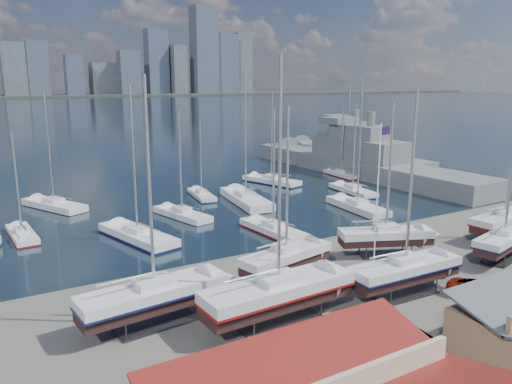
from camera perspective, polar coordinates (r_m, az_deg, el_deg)
ground at (r=45.88m, az=13.47°, el=-8.88°), size 1400.00×1400.00×0.00m
water at (r=342.07m, az=-25.84°, el=8.49°), size 1400.00×600.00×0.40m
sailboat_cradle_0 at (r=35.63m, az=-11.52°, el=-11.50°), size 10.74×3.92×16.92m
sailboat_cradle_1 at (r=35.23m, az=2.58°, el=-11.41°), size 11.47×3.60×18.18m
sailboat_cradle_2 at (r=42.47m, az=3.47°, el=-7.42°), size 9.18×4.23×14.59m
sailboat_cradle_3 at (r=41.18m, az=16.68°, el=-8.52°), size 9.87×3.08×15.82m
sailboat_cradle_4 at (r=49.64m, az=14.62°, el=-4.84°), size 9.16×5.83×14.65m
sailboat_cradle_5 at (r=52.43m, az=26.49°, el=-4.87°), size 9.18×4.40×14.43m
sailboat_cradle_6 at (r=59.47m, az=26.54°, el=-2.86°), size 9.93×3.60×15.73m
sailboat_moored_1 at (r=59.40m, az=-25.16°, el=-4.50°), size 2.71×8.16×12.02m
sailboat_moored_2 at (r=71.13m, az=-22.08°, el=-1.55°), size 7.16×10.76×15.87m
sailboat_moored_3 at (r=54.55m, az=-13.36°, el=-5.07°), size 5.82×11.73×16.89m
sailboat_moored_4 at (r=62.32m, az=-8.44°, el=-2.65°), size 4.65×9.54×13.88m
sailboat_moored_5 at (r=72.69m, az=-6.24°, el=-0.41°), size 3.47×8.40×12.19m
sailboat_moored_6 at (r=55.33m, az=1.99°, el=-4.48°), size 3.43×9.84×14.45m
sailboat_moored_7 at (r=68.92m, az=-1.17°, el=-1.04°), size 5.50×13.05×19.10m
sailboat_moored_8 at (r=82.21m, az=1.78°, el=1.16°), size 6.00×10.93×15.74m
sailboat_moored_9 at (r=66.51m, az=11.48°, el=-1.80°), size 4.00×10.74×15.84m
sailboat_moored_10 at (r=76.42m, az=10.97°, el=0.07°), size 3.63×9.61×14.02m
sailboat_moored_11 at (r=89.75m, az=9.71°, el=1.95°), size 2.87×8.30×12.20m
naval_ship_east at (r=92.50m, az=11.57°, el=3.05°), size 9.67×53.19×18.77m
naval_ship_west at (r=108.11m, az=10.39°, el=4.43°), size 8.32×43.12×17.86m
car_a at (r=34.54m, az=13.25°, el=-14.82°), size 2.74×4.95×1.59m
car_b at (r=33.51m, az=16.37°, el=-16.06°), size 4.54×2.09×1.44m
car_c at (r=42.84m, az=24.32°, el=-10.28°), size 3.86×5.39×1.36m
flagpole at (r=45.46m, az=13.85°, el=0.81°), size 1.14×0.12×12.96m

